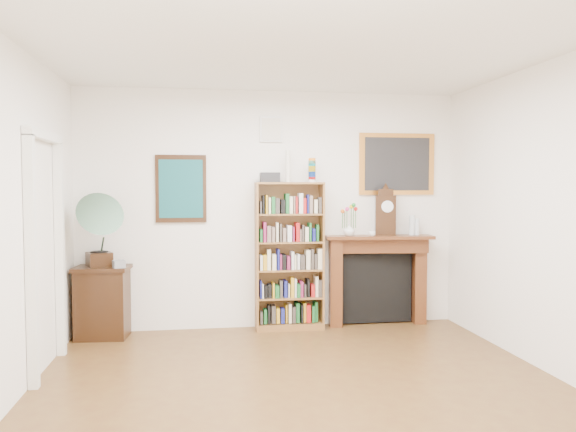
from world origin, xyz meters
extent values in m
cube|color=#56331A|center=(0.00, 0.00, -0.01)|extent=(4.50, 5.00, 0.01)
cube|color=white|center=(0.00, 0.00, 2.80)|extent=(4.50, 5.00, 0.01)
cube|color=white|center=(0.00, 2.50, 1.40)|extent=(4.50, 0.01, 2.80)
cube|color=white|center=(0.00, -2.50, 1.40)|extent=(4.50, 0.01, 2.80)
cube|color=white|center=(-2.21, 0.73, 1.05)|extent=(0.08, 0.08, 2.10)
cube|color=white|center=(-2.21, 1.67, 1.05)|extent=(0.08, 0.08, 2.10)
cube|color=white|center=(-2.21, 1.20, 2.13)|extent=(0.08, 1.02, 0.08)
cube|color=black|center=(-1.05, 2.48, 1.65)|extent=(0.58, 0.03, 0.78)
cube|color=#135259|center=(-1.05, 2.46, 1.65)|extent=(0.50, 0.01, 0.67)
cube|color=white|center=(0.00, 2.48, 2.35)|extent=(0.26, 0.03, 0.30)
cube|color=silver|center=(0.00, 2.46, 2.35)|extent=(0.22, 0.01, 0.26)
cube|color=#D08735|center=(1.55, 2.48, 1.95)|extent=(0.95, 0.03, 0.75)
cube|color=#262628|center=(1.55, 2.46, 1.95)|extent=(0.82, 0.01, 0.65)
cube|color=brown|center=(-0.19, 2.34, 0.86)|extent=(0.03, 0.28, 1.73)
cube|color=brown|center=(0.58, 2.34, 0.86)|extent=(0.03, 0.28, 1.73)
cube|color=brown|center=(0.20, 2.34, 1.71)|extent=(0.80, 0.30, 0.02)
cube|color=brown|center=(0.20, 2.34, 0.04)|extent=(0.80, 0.30, 0.07)
cube|color=brown|center=(0.20, 2.47, 0.86)|extent=(0.79, 0.03, 1.73)
cube|color=brown|center=(0.20, 2.34, 0.37)|extent=(0.75, 0.28, 0.02)
cube|color=brown|center=(0.20, 2.34, 0.70)|extent=(0.75, 0.28, 0.02)
cube|color=brown|center=(0.20, 2.34, 1.03)|extent=(0.75, 0.28, 0.02)
cube|color=brown|center=(0.20, 2.34, 1.35)|extent=(0.75, 0.28, 0.02)
cube|color=black|center=(-1.91, 2.27, 0.40)|extent=(0.62, 0.47, 0.80)
cube|color=#431E0F|center=(0.76, 2.38, 0.53)|extent=(0.16, 0.20, 1.05)
cube|color=#431E0F|center=(1.81, 2.38, 0.53)|extent=(0.16, 0.20, 1.05)
cube|color=#431E0F|center=(1.29, 2.38, 0.96)|extent=(1.21, 0.30, 0.17)
cube|color=#431E0F|center=(1.29, 2.35, 1.07)|extent=(1.31, 0.42, 0.04)
cube|color=black|center=(1.29, 2.44, 0.44)|extent=(0.87, 0.09, 0.84)
cube|color=black|center=(-1.94, 2.31, 0.87)|extent=(0.32, 0.32, 0.15)
cylinder|color=black|center=(-1.94, 2.31, 0.95)|extent=(0.25, 0.25, 0.01)
cone|color=#2E4332|center=(-1.94, 2.16, 1.29)|extent=(0.70, 0.76, 0.64)
cube|color=#A1A2AD|center=(-1.71, 2.13, 0.84)|extent=(0.16, 0.16, 0.08)
cube|color=black|center=(1.38, 2.39, 1.33)|extent=(0.26, 0.19, 0.48)
cylinder|color=white|center=(1.38, 2.32, 1.44)|extent=(0.14, 0.05, 0.14)
cube|color=black|center=(1.38, 2.39, 1.60)|extent=(0.20, 0.15, 0.09)
imported|color=white|center=(0.92, 2.35, 1.16)|extent=(0.15, 0.15, 0.14)
imported|color=silver|center=(1.18, 2.27, 1.12)|extent=(0.10, 0.10, 0.06)
cylinder|color=silver|center=(1.71, 2.36, 1.21)|extent=(0.07, 0.07, 0.24)
cylinder|color=silver|center=(1.77, 2.36, 1.19)|extent=(0.06, 0.06, 0.20)
camera|label=1|loc=(-0.82, -4.12, 1.67)|focal=35.00mm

